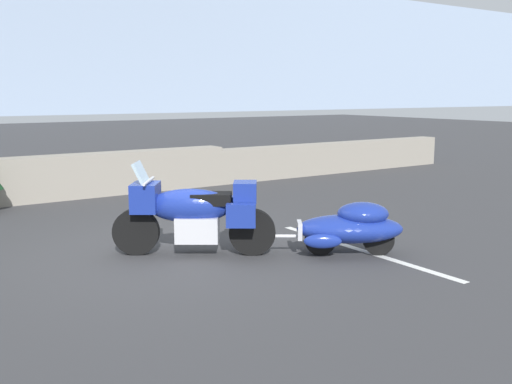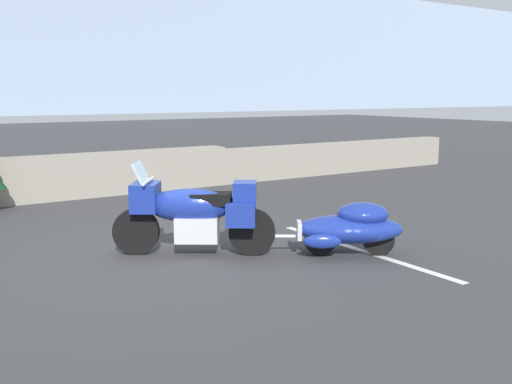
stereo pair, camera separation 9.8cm
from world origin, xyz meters
name	(u,v)px [view 1 (the left image)]	position (x,y,z in m)	size (l,w,h in m)	color
ground_plane	(160,254)	(0.00, 0.00, 0.00)	(80.00, 80.00, 0.00)	#38383A
stone_guard_wall	(66,179)	(0.20, 5.22, 0.44)	(24.00, 0.56, 0.96)	gray
touring_motorcycle	(193,212)	(0.39, -0.31, 0.62)	(1.98, 1.52, 1.33)	black
car_shaped_trailer	(350,227)	(2.22, -1.57, 0.41)	(2.02, 1.55, 0.76)	black
parking_stripe_marker	(362,250)	(2.52, -1.50, 0.00)	(0.12, 3.60, 0.01)	silver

